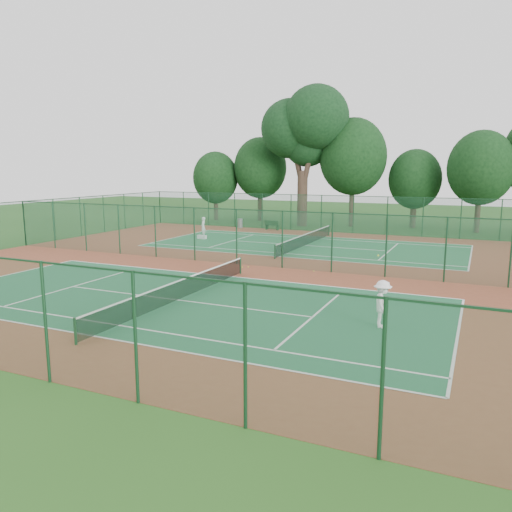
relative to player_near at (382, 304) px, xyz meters
The scene contains 20 objects.
ground 13.01m from the player_near, 135.07° to the left, with size 120.00×120.00×0.00m, color #27561B.
red_pad 13.01m from the player_near, 135.07° to the left, with size 40.00×36.00×0.01m, color brown.
court_near 9.23m from the player_near, behind, with size 23.77×10.97×0.01m, color #1D5E39.
court_far 20.38m from the player_near, 116.83° to the left, with size 23.77×10.97×0.01m, color #21693A.
fence_north 28.69m from the player_near, 108.68° to the left, with size 40.00×0.09×3.50m.
fence_south 12.77m from the player_near, 136.12° to the right, with size 40.00×0.09×3.50m.
fence_west 30.60m from the player_near, 162.57° to the left, with size 0.09×36.00×3.50m.
fence_divider 13.00m from the player_near, 135.07° to the left, with size 40.00×0.09×3.50m.
tennis_net_near 9.20m from the player_near, behind, with size 0.10×12.90×0.97m.
tennis_net_far 20.36m from the player_near, 116.83° to the left, with size 0.10×12.90×0.97m.
player_near is the anchor object (origin of this frame).
player_far 26.96m from the player_near, 134.79° to the left, with size 0.64×0.42×1.76m, color white.
trash_bin 32.90m from the player_near, 125.56° to the left, with size 0.51×0.51×0.92m, color gray.
bench 30.62m from the player_near, 120.41° to the left, with size 1.56×0.62×0.93m.
kit_bag 25.92m from the player_near, 135.66° to the left, with size 0.84×0.32×0.32m, color silver.
stray_ball_a 12.79m from the player_near, 138.66° to the left, with size 0.07×0.07×0.07m, color yellow.
stray_ball_b 10.53m from the player_near, 121.91° to the left, with size 0.06×0.06×0.06m, color #B5D631.
stray_ball_c 12.88m from the player_near, 140.25° to the left, with size 0.08×0.08×0.08m, color #BAC92E.
big_tree 35.35m from the player_near, 114.00° to the left, with size 9.27×6.78×14.23m.
evergreen_row 34.54m from the player_near, 104.57° to the left, with size 39.00×5.00×12.00m, color black, non-canonical shape.
Camera 1 is at (12.36, -27.70, 5.97)m, focal length 35.00 mm.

